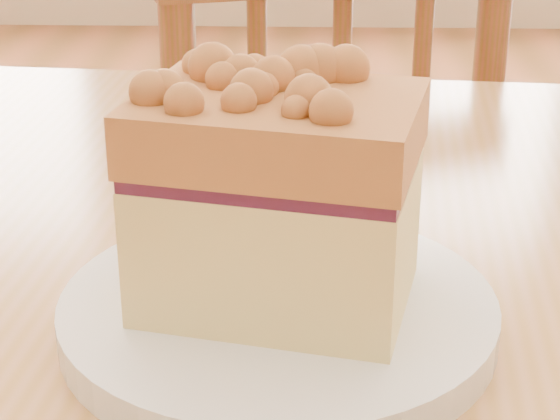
% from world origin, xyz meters
% --- Properties ---
extents(cafe_table_main, '(1.23, 0.88, 0.75)m').
position_xyz_m(cafe_table_main, '(-0.08, 0.13, 0.65)').
color(cafe_table_main, '#B77E47').
rests_on(cafe_table_main, ground).
extents(cafe_chair_main, '(0.50, 0.50, 0.89)m').
position_xyz_m(cafe_chair_main, '(-0.04, 0.71, 0.45)').
color(cafe_chair_main, brown).
rests_on(cafe_chair_main, ground).
extents(plate, '(0.22, 0.22, 0.02)m').
position_xyz_m(plate, '(-0.05, 0.06, 0.76)').
color(plate, white).
rests_on(plate, cafe_table_main).
extents(cake_slice, '(0.15, 0.12, 0.12)m').
position_xyz_m(cake_slice, '(-0.05, 0.06, 0.82)').
color(cake_slice, tan).
rests_on(cake_slice, plate).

